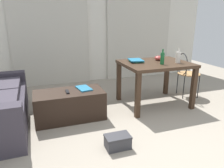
% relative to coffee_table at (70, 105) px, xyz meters
% --- Properties ---
extents(ground_plane, '(7.91, 7.91, 0.00)m').
position_rel_coffee_table_xyz_m(ground_plane, '(0.98, -0.08, -0.21)').
color(ground_plane, gray).
extents(wall_back, '(5.54, 0.10, 2.63)m').
position_rel_coffee_table_xyz_m(wall_back, '(0.98, 1.97, 1.10)').
color(wall_back, silver).
rests_on(wall_back, ground).
extents(curtains, '(3.78, 0.03, 2.27)m').
position_rel_coffee_table_xyz_m(curtains, '(0.98, 1.88, 0.92)').
color(curtains, beige).
rests_on(curtains, ground).
extents(coffee_table, '(1.01, 0.51, 0.43)m').
position_rel_coffee_table_xyz_m(coffee_table, '(0.00, 0.00, 0.00)').
color(coffee_table, black).
rests_on(coffee_table, ground).
extents(craft_table, '(1.11, 0.89, 0.75)m').
position_rel_coffee_table_xyz_m(craft_table, '(1.47, 0.08, 0.43)').
color(craft_table, '#382619').
rests_on(craft_table, ground).
extents(wire_chair, '(0.42, 0.44, 0.84)m').
position_rel_coffee_table_xyz_m(wire_chair, '(2.24, 0.25, 0.30)').
color(wire_chair, '#B7844C').
rests_on(wire_chair, ground).
extents(bottle_near, '(0.06, 0.06, 0.24)m').
position_rel_coffee_table_xyz_m(bottle_near, '(1.49, -0.10, 0.63)').
color(bottle_near, '#195B2D').
rests_on(bottle_near, craft_table).
extents(bottle_far, '(0.08, 0.08, 0.23)m').
position_rel_coffee_table_xyz_m(bottle_far, '(1.79, -0.08, 0.63)').
color(bottle_far, beige).
rests_on(bottle_far, craft_table).
extents(bowl, '(0.15, 0.15, 0.08)m').
position_rel_coffee_table_xyz_m(bowl, '(1.62, 0.22, 0.58)').
color(bowl, '#9E3833').
rests_on(bowl, craft_table).
extents(book_stack, '(0.26, 0.31, 0.04)m').
position_rel_coffee_table_xyz_m(book_stack, '(1.18, 0.22, 0.56)').
color(book_stack, '#2D7F56').
rests_on(book_stack, craft_table).
extents(tv_remote_primary, '(0.04, 0.16, 0.02)m').
position_rel_coffee_table_xyz_m(tv_remote_primary, '(-0.02, -0.03, 0.22)').
color(tv_remote_primary, black).
rests_on(tv_remote_primary, coffee_table).
extents(magazine, '(0.22, 0.32, 0.02)m').
position_rel_coffee_table_xyz_m(magazine, '(0.23, 0.05, 0.22)').
color(magazine, '#1E668C').
rests_on(magazine, coffee_table).
extents(shoebox, '(0.29, 0.19, 0.16)m').
position_rel_coffee_table_xyz_m(shoebox, '(0.40, -0.96, -0.13)').
color(shoebox, '#38383D').
rests_on(shoebox, ground).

